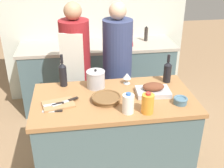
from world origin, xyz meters
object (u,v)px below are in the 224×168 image
object	(u,v)px
cutting_board	(58,104)
condiment_bottle_short	(146,34)
person_cook_aproned	(76,67)
condiment_bottle_tall	(70,37)
juice_jug	(148,103)
knife_paring	(54,104)
stock_pot	(96,79)
wine_bottle_dark	(167,71)
wicker_basket	(106,98)
milk_jug	(128,104)
wine_bottle_green	(63,74)
knife_chef	(66,101)
person_cook_guest	(117,66)
mixing_bowl	(180,100)
stand_mixer	(126,36)
roasting_pan	(153,90)
wine_glass_left	(127,76)
knife_bread	(53,111)

from	to	relation	value
cutting_board	condiment_bottle_short	distance (m)	1.99
person_cook_aproned	condiment_bottle_tall	bearing A→B (deg)	109.53
juice_jug	knife_paring	distance (m)	0.79
stock_pot	wine_bottle_dark	size ratio (longest dim) A/B	0.66
wicker_basket	juice_jug	world-z (taller)	juice_jug
milk_jug	condiment_bottle_short	size ratio (longest dim) A/B	0.87
wicker_basket	wine_bottle_green	distance (m)	0.53
knife_paring	juice_jug	bearing A→B (deg)	-15.34
knife_chef	person_cook_guest	xyz separation A→B (m)	(0.58, 0.78, -0.04)
mixing_bowl	condiment_bottle_short	bearing A→B (deg)	85.34
knife_chef	stand_mixer	bearing A→B (deg)	60.98
roasting_pan	cutting_board	world-z (taller)	roasting_pan
condiment_bottle_short	knife_chef	bearing A→B (deg)	-125.18
person_cook_guest	condiment_bottle_tall	bearing A→B (deg)	129.55
stock_pot	knife_paring	distance (m)	0.49
cutting_board	roasting_pan	bearing A→B (deg)	5.00
juice_jug	person_cook_aproned	xyz separation A→B (m)	(-0.55, 1.04, -0.09)
condiment_bottle_tall	wine_bottle_green	bearing A→B (deg)	-93.55
mixing_bowl	person_cook_aproned	distance (m)	1.28
wine_glass_left	mixing_bowl	bearing A→B (deg)	-49.58
milk_jug	knife_chef	size ratio (longest dim) A/B	0.77
person_cook_aproned	condiment_bottle_short	bearing A→B (deg)	53.62
milk_jug	knife_chef	world-z (taller)	milk_jug
condiment_bottle_short	milk_jug	bearing A→B (deg)	-108.85
stand_mixer	condiment_bottle_short	bearing A→B (deg)	24.65
wine_bottle_green	condiment_bottle_tall	world-z (taller)	wine_bottle_green
mixing_bowl	roasting_pan	bearing A→B (deg)	132.82
stock_pot	knife_bread	size ratio (longest dim) A/B	1.13
milk_jug	knife_paring	world-z (taller)	milk_jug
wicker_basket	stand_mixer	world-z (taller)	stand_mixer
roasting_pan	knife_chef	bearing A→B (deg)	-176.07
wine_bottle_dark	condiment_bottle_tall	bearing A→B (deg)	125.46
stock_pot	condiment_bottle_short	xyz separation A→B (m)	(0.83, 1.31, 0.01)
knife_paring	condiment_bottle_short	bearing A→B (deg)	53.09
milk_jug	knife_paring	bearing A→B (deg)	163.03
wine_bottle_dark	wine_glass_left	bearing A→B (deg)	177.32
wicker_basket	knife_paring	world-z (taller)	wicker_basket
cutting_board	juice_jug	xyz separation A→B (m)	(0.72, -0.22, 0.08)
wine_glass_left	knife_chef	size ratio (longest dim) A/B	0.48
wine_bottle_dark	person_cook_guest	size ratio (longest dim) A/B	0.18
wicker_basket	knife_chef	xyz separation A→B (m)	(-0.35, 0.01, -0.01)
stock_pot	person_cook_guest	size ratio (longest dim) A/B	0.12
knife_chef	condiment_bottle_tall	bearing A→B (deg)	88.09
person_cook_guest	juice_jug	bearing A→B (deg)	-78.46
knife_paring	knife_bread	xyz separation A→B (m)	(-0.01, -0.08, -0.02)
roasting_pan	juice_jug	distance (m)	0.33
wine_glass_left	milk_jug	bearing A→B (deg)	-99.99
mixing_bowl	cutting_board	bearing A→B (deg)	173.08
stock_pot	person_cook_aproned	xyz separation A→B (m)	(-0.17, 0.53, -0.09)
roasting_pan	knife_bread	xyz separation A→B (m)	(-0.90, -0.17, -0.04)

